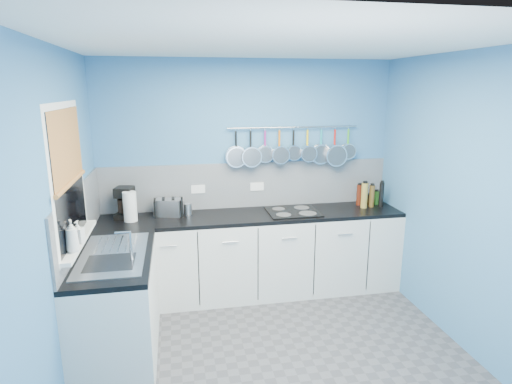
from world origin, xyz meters
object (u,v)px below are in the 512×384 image
object	(u,v)px
soap_bottle_b	(78,232)
hob	(293,212)
coffee_maker	(125,203)
soap_bottle_a	(72,236)
paper_towel	(130,207)
canister	(188,209)
toaster	(169,207)

from	to	relation	value
soap_bottle_b	hob	bearing A→B (deg)	26.30
coffee_maker	hob	size ratio (longest dim) A/B	0.59
soap_bottle_a	coffee_maker	bearing A→B (deg)	79.79
soap_bottle_a	paper_towel	xyz separation A→B (m)	(0.29, 1.16, -0.12)
soap_bottle_a	canister	size ratio (longest dim) A/B	1.99
soap_bottle_a	canister	distance (m)	1.55
toaster	hob	size ratio (longest dim) A/B	0.51
soap_bottle_b	coffee_maker	bearing A→B (deg)	78.07
soap_bottle_b	toaster	distance (m)	1.29
soap_bottle_a	coffee_maker	xyz separation A→B (m)	(0.23, 1.27, -0.11)
coffee_maker	toaster	distance (m)	0.44
soap_bottle_b	hob	distance (m)	2.21
canister	paper_towel	bearing A→B (deg)	-169.41
soap_bottle_b	canister	bearing A→B (deg)	51.64
soap_bottle_a	hob	xyz separation A→B (m)	(1.97, 1.16, -0.26)
toaster	soap_bottle_a	bearing A→B (deg)	-98.75
soap_bottle_b	soap_bottle_a	bearing A→B (deg)	-90.00
hob	toaster	bearing A→B (deg)	174.70
coffee_maker	canister	world-z (taller)	coffee_maker
coffee_maker	hob	bearing A→B (deg)	10.67
soap_bottle_b	paper_towel	distance (m)	1.02
toaster	hob	bearing A→B (deg)	13.24
coffee_maker	toaster	bearing A→B (deg)	15.70
soap_bottle_a	coffee_maker	world-z (taller)	soap_bottle_a
soap_bottle_b	hob	xyz separation A→B (m)	(1.97, 0.97, -0.23)
paper_towel	coffee_maker	xyz separation A→B (m)	(-0.06, 0.11, 0.01)
paper_towel	toaster	distance (m)	0.40
paper_towel	canister	xyz separation A→B (m)	(0.57, 0.11, -0.09)
soap_bottle_b	paper_towel	size ratio (longest dim) A/B	0.57
soap_bottle_a	canister	xyz separation A→B (m)	(0.86, 1.27, -0.21)
soap_bottle_b	coffee_maker	world-z (taller)	same
coffee_maker	toaster	world-z (taller)	coffee_maker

